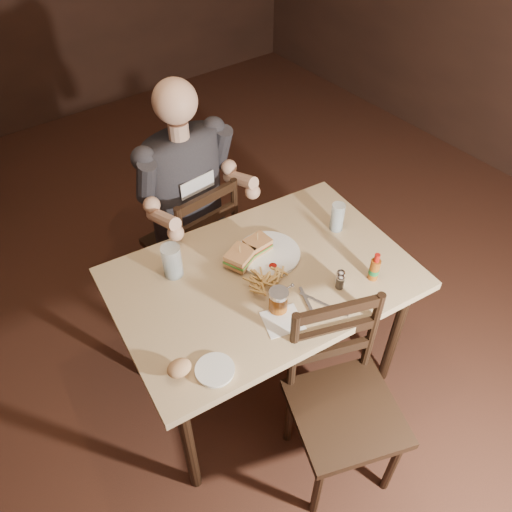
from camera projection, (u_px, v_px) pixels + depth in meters
room_shell at (224, 207)px, 1.49m from camera, size 7.00×7.00×7.00m
main_table at (263, 287)px, 2.21m from camera, size 1.36×0.99×0.77m
chair_far at (191, 243)px, 2.77m from camera, size 0.45×0.49×0.90m
chair_near at (346, 412)px, 2.03m from camera, size 0.56×0.58×0.92m
diner at (188, 175)px, 2.41m from camera, size 0.57×0.47×0.94m
dinner_plate at (268, 255)px, 2.24m from camera, size 0.31×0.31×0.02m
sandwich_left at (258, 242)px, 2.21m from camera, size 0.11×0.10×0.10m
sandwich_right at (240, 254)px, 2.15m from camera, size 0.15×0.14×0.10m
fries_pile at (267, 277)px, 2.10m from camera, size 0.26×0.19×0.04m
ketchup_dollop at (273, 266)px, 2.17m from camera, size 0.04×0.04×0.01m
glass_left at (172, 261)px, 2.11m from camera, size 0.09×0.09×0.15m
glass_right at (337, 217)px, 2.32m from camera, size 0.07×0.07×0.14m
hot_sauce at (375, 267)px, 2.10m from camera, size 0.05×0.05×0.14m
salt_shaker at (340, 277)px, 2.10m from camera, size 0.04×0.04×0.07m
pepper_shaker at (340, 282)px, 2.08m from camera, size 0.04×0.04×0.06m
syrup_dispenser at (278, 301)px, 1.98m from camera, size 0.09×0.09×0.10m
napkin at (283, 321)px, 1.98m from camera, size 0.18×0.18×0.00m
knife at (324, 304)px, 2.03m from camera, size 0.09×0.21×0.01m
fork at (308, 303)px, 2.04m from camera, size 0.07×0.17×0.01m
side_plate at (215, 371)px, 1.81m from camera, size 0.16×0.16×0.01m
bread_roll at (179, 368)px, 1.78m from camera, size 0.10×0.08×0.05m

